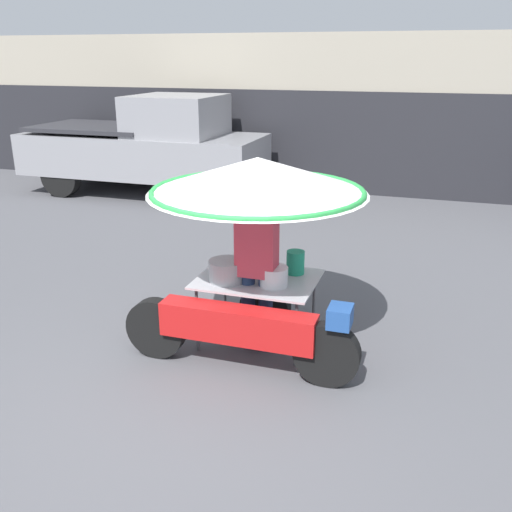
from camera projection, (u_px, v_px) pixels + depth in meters
ground_plane at (189, 401)px, 4.83m from camera, size 36.00×36.00×0.00m
shopfront_building at (358, 112)px, 12.47m from camera, size 28.00×2.06×3.20m
vendor_motorcycle_cart at (256, 200)px, 5.31m from camera, size 2.25×2.08×1.88m
vendor_person at (257, 265)px, 5.42m from camera, size 0.38×0.22×1.58m
pickup_truck at (149, 147)px, 11.74m from camera, size 4.99×1.87×2.02m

